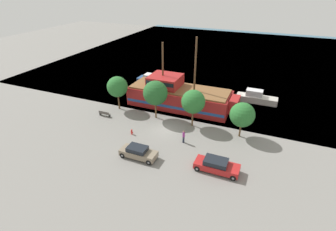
% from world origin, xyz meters
% --- Properties ---
extents(ground_plane, '(160.00, 160.00, 0.00)m').
position_xyz_m(ground_plane, '(0.00, 0.00, 0.00)').
color(ground_plane, gray).
extents(water_surface, '(80.00, 80.00, 0.00)m').
position_xyz_m(water_surface, '(0.00, 44.00, 0.00)').
color(water_surface, '#38667F').
rests_on(water_surface, ground).
extents(pirate_ship, '(18.06, 5.86, 11.67)m').
position_xyz_m(pirate_ship, '(-1.10, 7.95, 1.93)').
color(pirate_ship, '#A31E1E').
rests_on(pirate_ship, water_surface).
extents(moored_boat_dockside, '(6.84, 2.00, 2.17)m').
position_xyz_m(moored_boat_dockside, '(10.74, 14.74, 0.80)').
color(moored_boat_dockside, '#B7B2A8').
rests_on(moored_boat_dockside, water_surface).
extents(moored_boat_outer, '(6.31, 2.45, 1.74)m').
position_xyz_m(moored_boat_outer, '(-9.93, 16.21, 0.66)').
color(moored_boat_outer, navy).
rests_on(moored_boat_outer, water_surface).
extents(parked_car_curb_front, '(4.96, 2.01, 1.51)m').
position_xyz_m(parked_car_curb_front, '(8.78, -6.06, 0.75)').
color(parked_car_curb_front, '#B21E1E').
rests_on(parked_car_curb_front, ground_plane).
extents(parked_car_curb_mid, '(4.49, 1.85, 1.46)m').
position_xyz_m(parked_car_curb_mid, '(-0.47, -7.25, 0.73)').
color(parked_car_curb_mid, '#7F705B').
rests_on(parked_car_curb_mid, ground_plane).
extents(fire_hydrant, '(0.42, 0.25, 0.76)m').
position_xyz_m(fire_hydrant, '(-3.84, -2.96, 0.41)').
color(fire_hydrant, red).
rests_on(fire_hydrant, ground_plane).
extents(bench_promenade_east, '(1.84, 0.45, 0.85)m').
position_xyz_m(bench_promenade_east, '(-10.44, 0.05, 0.44)').
color(bench_promenade_east, '#4C4742').
rests_on(bench_promenade_east, ground_plane).
extents(pedestrian_walking_near, '(0.32, 0.32, 1.79)m').
position_xyz_m(pedestrian_walking_near, '(3.45, -2.11, 0.92)').
color(pedestrian_walking_near, '#232838').
rests_on(pedestrian_walking_near, ground_plane).
extents(tree_row_east, '(3.31, 3.31, 5.52)m').
position_xyz_m(tree_row_east, '(-9.77, 3.27, 3.85)').
color(tree_row_east, brown).
rests_on(tree_row_east, ground_plane).
extents(tree_row_mideast, '(3.68, 3.68, 5.96)m').
position_xyz_m(tree_row_mideast, '(-2.83, 2.76, 4.11)').
color(tree_row_mideast, brown).
rests_on(tree_row_mideast, ground_plane).
extents(tree_row_midwest, '(3.39, 3.39, 5.54)m').
position_xyz_m(tree_row_midwest, '(3.11, 2.58, 3.84)').
color(tree_row_midwest, brown).
rests_on(tree_row_midwest, ground_plane).
extents(tree_row_west, '(3.30, 3.30, 4.96)m').
position_xyz_m(tree_row_west, '(9.98, 2.30, 3.30)').
color(tree_row_west, brown).
rests_on(tree_row_west, ground_plane).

